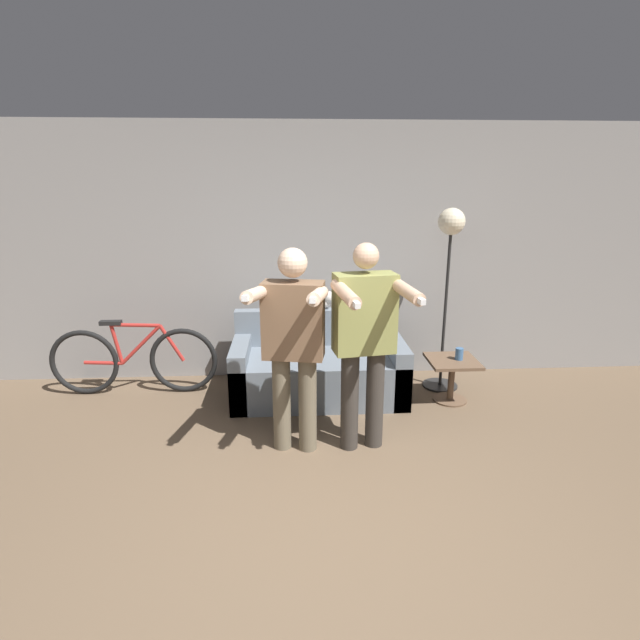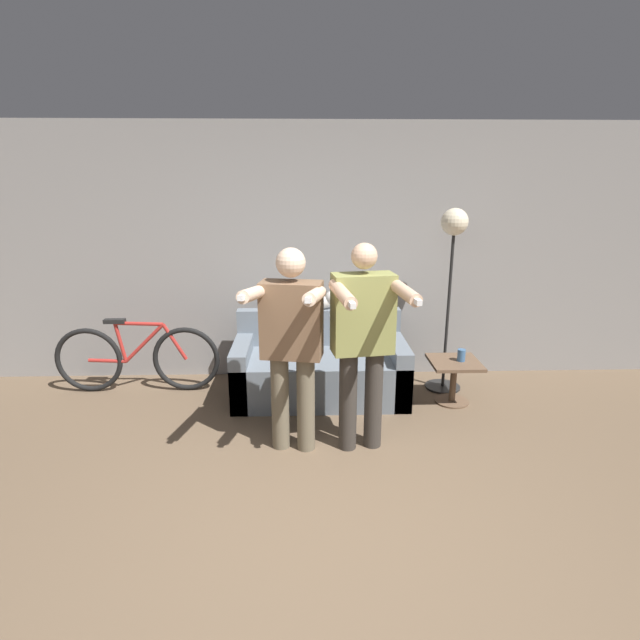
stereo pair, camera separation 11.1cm
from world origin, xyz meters
TOP-DOWN VIEW (x-y plane):
  - ground_plane at (0.00, 0.00)m, footprint 16.00×16.00m
  - wall_back at (0.00, 2.95)m, footprint 10.00×0.05m
  - couch at (0.06, 2.37)m, footprint 1.64×0.83m
  - person_left at (-0.19, 1.36)m, footprint 0.60×0.74m
  - person_right at (0.35, 1.36)m, footprint 0.59×0.73m
  - cat at (0.06, 2.68)m, footprint 0.47×0.12m
  - floor_lamp at (1.31, 2.50)m, footprint 0.35×0.35m
  - side_table at (1.31, 2.16)m, footprint 0.46×0.46m
  - cup at (1.37, 2.16)m, footprint 0.07×0.07m
  - bicycle at (-1.74, 2.52)m, footprint 1.61×0.07m

SIDE VIEW (x-z plane):
  - ground_plane at x=0.00m, z-range 0.00..0.00m
  - couch at x=0.06m, z-range -0.13..0.66m
  - side_table at x=1.31m, z-range 0.09..0.51m
  - bicycle at x=-1.74m, z-range -0.03..0.72m
  - cup at x=1.37m, z-range 0.42..0.53m
  - cat at x=0.06m, z-range 0.78..0.96m
  - person_left at x=-0.19m, z-range 0.13..1.72m
  - person_right at x=0.35m, z-range 0.13..1.75m
  - wall_back at x=0.00m, z-range 0.00..2.60m
  - floor_lamp at x=1.31m, z-range 0.50..2.30m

